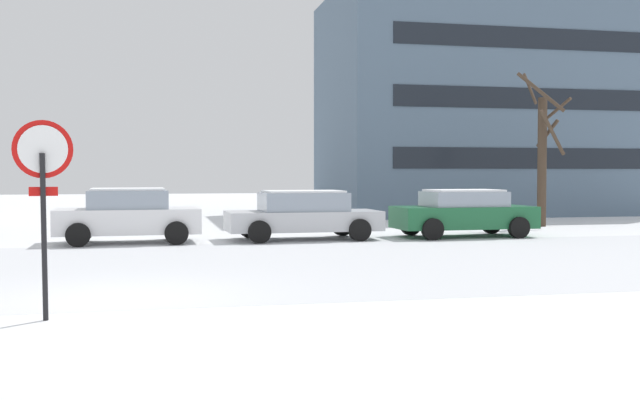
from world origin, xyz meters
The scene contains 8 objects.
ground_plane centered at (0.00, 0.00, 0.00)m, with size 120.00×120.00×0.00m, color white.
road_surface centered at (0.00, 3.86, 0.00)m, with size 80.00×9.72×0.00m.
stop_sign centered at (-0.79, -1.55, 1.85)m, with size 0.75×0.20×2.63m.
parked_car_white centered at (-0.11, 9.59, 0.77)m, with size 3.96×2.14×1.53m.
parked_car_silver centered at (4.85, 9.59, 0.73)m, with size 4.50×2.18×1.44m.
parked_car_green centered at (9.82, 9.46, 0.74)m, with size 4.28×2.08×1.44m.
tree_far_right centered at (14.39, 12.96, 2.70)m, with size 2.15×2.14×5.61m.
building_far_right centered at (16.43, 22.10, 5.21)m, with size 15.39×8.58×10.43m.
Camera 1 is at (0.63, -11.84, 1.94)m, focal length 42.02 mm.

